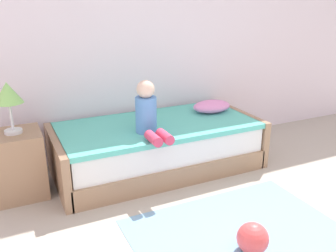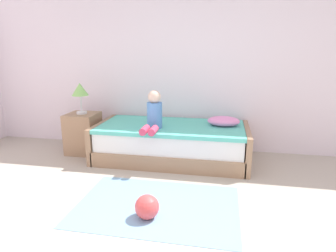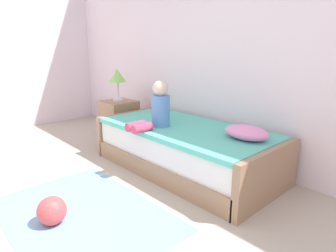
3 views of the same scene
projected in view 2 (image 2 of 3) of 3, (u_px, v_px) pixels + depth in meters
The scene contains 8 objects.
wall_rear at pixel (207, 54), 4.26m from camera, with size 7.20×0.10×2.90m, color white.
bed at pixel (171, 142), 4.08m from camera, with size 2.11×1.00×0.50m.
nightstand at pixel (83, 133), 4.34m from camera, with size 0.44×0.44×0.60m, color #997556.
table_lamp at pixel (80, 91), 4.18m from camera, with size 0.24×0.24×0.45m.
child_figure at pixel (154, 113), 3.78m from camera, with size 0.20×0.51×0.50m.
pillow at pixel (224, 121), 3.96m from camera, with size 0.44×0.30×0.13m, color #EA8CC6.
toy_ball at pixel (147, 207), 2.65m from camera, with size 0.23×0.23×0.23m, color #E54C4C.
area_rug at pixel (157, 205), 2.88m from camera, with size 1.60×1.10×0.01m, color #7AA8CC.
Camera 2 is at (0.27, -1.82, 1.50)m, focal length 30.97 mm.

